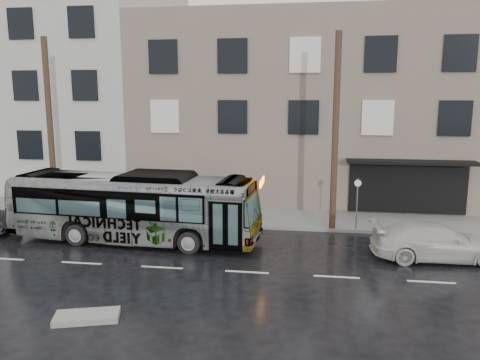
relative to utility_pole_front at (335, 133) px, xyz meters
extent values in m
plane|color=black|center=(-6.50, -3.30, -4.65)|extent=(120.00, 120.00, 0.00)
cube|color=gray|center=(-6.50, 1.60, -4.58)|extent=(90.00, 3.60, 0.15)
cube|color=#776A5C|center=(-1.50, 9.40, 0.85)|extent=(20.00, 12.00, 11.00)
cylinder|color=#4B3725|center=(0.00, 0.00, 0.00)|extent=(0.30, 0.30, 9.00)
cylinder|color=#4B3725|center=(-14.00, 0.00, 0.00)|extent=(0.30, 0.30, 9.00)
cylinder|color=slate|center=(1.10, 0.00, -3.30)|extent=(0.06, 0.06, 2.40)
imported|color=#B2B2B2|center=(-8.70, -2.82, -3.11)|extent=(11.20, 3.37, 3.08)
imported|color=beige|center=(3.83, -3.33, -3.93)|extent=(5.09, 2.38, 1.44)
cube|color=gray|center=(-7.35, -10.11, -4.56)|extent=(1.96, 1.29, 0.18)
camera|label=1|loc=(-1.20, -21.79, 1.65)|focal=35.00mm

